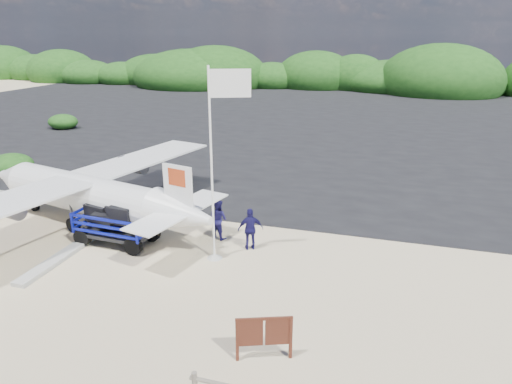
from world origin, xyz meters
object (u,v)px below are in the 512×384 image
signboard (264,359)px  crew_c (251,229)px  baggage_cart (118,243)px  crew_a (116,220)px  crew_b (218,219)px  aircraft_large (435,139)px  flagpole (215,258)px

signboard → crew_c: 6.22m
baggage_cart → crew_a: size_ratio=1.80×
signboard → crew_a: bearing=124.9°
crew_b → aircraft_large: aircraft_large is taller
crew_a → signboard: bearing=138.5°
signboard → crew_b: size_ratio=0.93×
flagpole → crew_c: flagpole is taller
signboard → crew_a: crew_a is taller
crew_c → flagpole: bearing=22.0°
baggage_cart → crew_c: 5.23m
crew_b → aircraft_large: (9.54, 21.21, -0.81)m
crew_a → aircraft_large: bearing=-127.5°
signboard → crew_b: crew_b is taller
crew_a → aircraft_large: 26.16m
flagpole → crew_a: (-4.17, 0.33, 0.88)m
crew_a → aircraft_large: aircraft_large is taller
crew_a → crew_b: crew_a is taller
crew_c → crew_b: bearing=-45.6°
crew_c → aircraft_large: (8.03, 21.80, -0.81)m
crew_c → aircraft_large: bearing=-134.5°
flagpole → aircraft_large: 24.61m
crew_c → crew_a: bearing=-16.1°
crew_b → crew_c: (1.51, -0.59, 0.01)m
flagpole → crew_b: 1.92m
flagpole → crew_c: size_ratio=4.16×
signboard → crew_a: size_ratio=0.85×
baggage_cart → crew_a: bearing=123.3°
crew_b → baggage_cart: bearing=45.0°
signboard → aircraft_large: aircraft_large is taller
signboard → crew_c: (-2.12, 5.78, 0.81)m
flagpole → crew_a: size_ratio=3.84×
signboard → aircraft_large: bearing=57.3°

